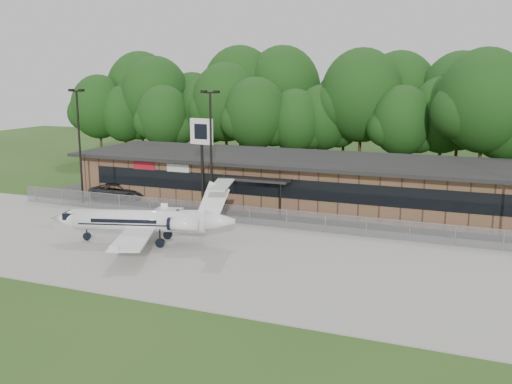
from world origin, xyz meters
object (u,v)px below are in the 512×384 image
at_px(terminal, 298,180).
at_px(pole_sign, 202,142).
at_px(business_jet, 147,222).
at_px(suv, 120,191).

bearing_deg(terminal, pole_sign, -129.89).
bearing_deg(business_jet, pole_sign, 76.00).
bearing_deg(pole_sign, terminal, 57.55).
relative_size(suv, pole_sign, 0.71).
relative_size(business_jet, pole_sign, 1.62).
height_order(terminal, pole_sign, pole_sign).
height_order(terminal, suv, terminal).
distance_m(terminal, suv, 16.65).
bearing_deg(suv, business_jet, -147.28).
relative_size(terminal, suv, 7.28).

